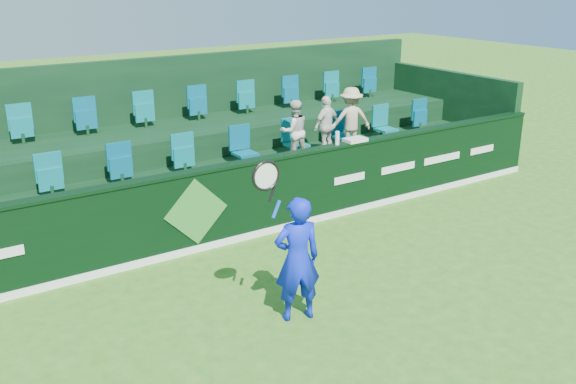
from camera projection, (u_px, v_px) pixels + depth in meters
ground at (349, 370)px, 7.30m from camera, size 60.00×60.00×0.00m
sponsor_hoarding at (193, 211)px, 10.23m from camera, size 16.00×0.25×1.35m
stand_tier_front at (167, 207)px, 11.19m from camera, size 16.00×2.00×0.80m
stand_tier_back at (127, 167)px, 12.61m from camera, size 16.00×1.80×1.30m
stand_rear at (117, 135)px, 12.77m from camera, size 16.00×4.10×2.60m
seat_row_front at (155, 163)px, 11.28m from camera, size 13.50×0.50×0.60m
seat_row_back at (118, 117)px, 12.53m from camera, size 13.50×0.50×0.60m
tennis_player at (297, 258)px, 8.14m from camera, size 1.11×0.55×2.32m
spectator_left at (294, 131)px, 12.29m from camera, size 0.64×0.53×1.20m
spectator_middle at (327, 126)px, 12.69m from camera, size 0.75×0.45×1.20m
spectator_right at (351, 119)px, 12.99m from camera, size 0.96×0.75×1.31m
towel at (355, 140)px, 11.72m from camera, size 0.41×0.27×0.06m
drinks_bottle at (337, 138)px, 11.47m from camera, size 0.08×0.08×0.24m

